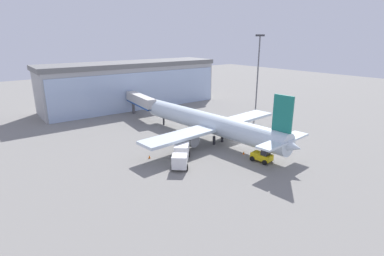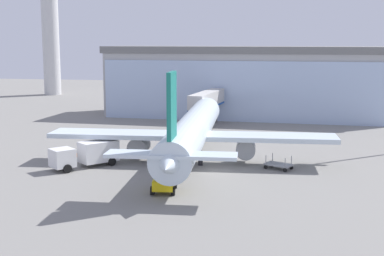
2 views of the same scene
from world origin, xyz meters
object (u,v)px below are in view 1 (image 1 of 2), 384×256
at_px(catering_truck, 181,154).
at_px(pushback_tug, 262,156).
at_px(baggage_cart, 252,131).
at_px(airplane, 210,123).
at_px(jet_bridge, 140,101).
at_px(apron_light_mast, 258,66).
at_px(safety_cone_nose, 244,153).
at_px(safety_cone_wingtip, 149,157).

bearing_deg(catering_truck, pushback_tug, 94.13).
bearing_deg(baggage_cart, airplane, 13.54).
xyz_separation_m(jet_bridge, apron_light_mast, (29.82, -10.95, 7.35)).
bearing_deg(catering_truck, airplane, 156.19).
height_order(pushback_tug, safety_cone_nose, pushback_tug).
distance_m(jet_bridge, apron_light_mast, 32.61).
relative_size(pushback_tug, safety_cone_wingtip, 6.21).
bearing_deg(pushback_tug, jet_bridge, -5.11).
bearing_deg(baggage_cart, apron_light_mast, -115.06).
height_order(apron_light_mast, baggage_cart, apron_light_mast).
xyz_separation_m(airplane, pushback_tug, (-0.24, -12.69, -2.42)).
relative_size(pushback_tug, safety_cone_nose, 6.21).
xyz_separation_m(apron_light_mast, baggage_cart, (-18.18, -14.46, -11.07)).
height_order(jet_bridge, catering_truck, jet_bridge).
relative_size(apron_light_mast, catering_truck, 2.83).
xyz_separation_m(safety_cone_nose, safety_cone_wingtip, (-13.45, 8.36, 0.00)).
xyz_separation_m(apron_light_mast, catering_truck, (-38.35, -17.17, -10.10)).
bearing_deg(apron_light_mast, airplane, -156.22).
relative_size(catering_truck, baggage_cart, 2.16).
bearing_deg(jet_bridge, safety_cone_wingtip, 160.20).
height_order(apron_light_mast, airplane, apron_light_mast).
bearing_deg(airplane, jet_bridge, 1.03).
distance_m(catering_truck, baggage_cart, 20.37).
bearing_deg(jet_bridge, catering_truck, 169.61).
distance_m(airplane, catering_truck, 11.79).
bearing_deg(safety_cone_nose, airplane, 88.60).
bearing_deg(catering_truck, jet_bridge, -155.70).
relative_size(airplane, baggage_cart, 11.71).
bearing_deg(apron_light_mast, pushback_tug, -138.36).
bearing_deg(pushback_tug, catering_truck, 45.03).
relative_size(apron_light_mast, safety_cone_wingtip, 35.67).
relative_size(jet_bridge, apron_light_mast, 0.69).
bearing_deg(pushback_tug, apron_light_mast, -56.29).
bearing_deg(baggage_cart, safety_cone_nose, 60.05).
relative_size(baggage_cart, safety_cone_wingtip, 5.85).
relative_size(jet_bridge, safety_cone_nose, 24.60).
distance_m(airplane, safety_cone_wingtip, 14.02).
bearing_deg(apron_light_mast, safety_cone_wingtip, -163.05).
bearing_deg(baggage_cart, pushback_tug, 73.17).
bearing_deg(airplane, apron_light_mast, -70.15).
bearing_deg(safety_cone_nose, jet_bridge, 93.22).
bearing_deg(apron_light_mast, jet_bridge, 159.84).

